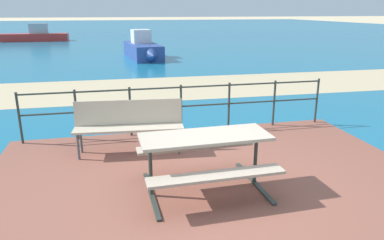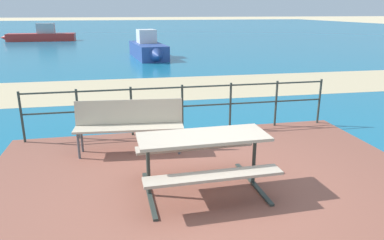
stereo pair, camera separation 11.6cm
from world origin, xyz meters
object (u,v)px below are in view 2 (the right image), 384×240
(picnic_table, at_px, (203,150))
(park_bench, at_px, (129,121))
(boat_far, at_px, (148,49))
(boat_near, at_px, (41,36))

(picnic_table, bearing_deg, park_bench, 117.74)
(park_bench, relative_size, boat_far, 0.41)
(picnic_table, height_order, boat_near, boat_near)
(picnic_table, height_order, boat_far, boat_far)
(picnic_table, bearing_deg, boat_near, 102.82)
(boat_near, height_order, boat_far, boat_far)
(boat_near, bearing_deg, boat_far, 122.01)
(picnic_table, relative_size, park_bench, 0.94)
(park_bench, height_order, boat_near, boat_near)
(picnic_table, xyz_separation_m, boat_near, (-6.89, 26.68, -0.22))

